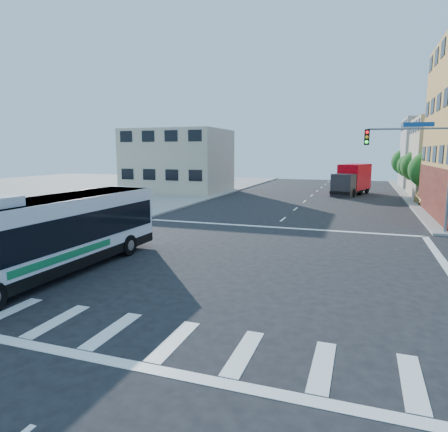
% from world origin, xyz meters
% --- Properties ---
extents(ground, '(120.00, 120.00, 0.00)m').
position_xyz_m(ground, '(0.00, 0.00, 0.00)').
color(ground, black).
rests_on(ground, ground).
extents(sidewalk_nw, '(50.00, 50.00, 0.15)m').
position_xyz_m(sidewalk_nw, '(-35.00, 35.00, 0.07)').
color(sidewalk_nw, '#99968E').
rests_on(sidewalk_nw, ground).
extents(building_east_far, '(12.06, 10.06, 10.00)m').
position_xyz_m(building_east_far, '(16.98, 47.98, 5.01)').
color(building_east_far, '#9C9C97').
rests_on(building_east_far, ground).
extents(building_west, '(12.06, 10.06, 8.00)m').
position_xyz_m(building_west, '(-17.02, 29.98, 4.01)').
color(building_west, beige).
rests_on(building_west, ground).
extents(signal_mast_ne, '(7.91, 1.13, 8.07)m').
position_xyz_m(signal_mast_ne, '(9.08, 10.62, 4.98)').
color(signal_mast_ne, gray).
rests_on(signal_mast_ne, ground).
extents(street_tree_a, '(3.60, 3.60, 5.53)m').
position_xyz_m(street_tree_a, '(11.90, 27.92, 3.59)').
color(street_tree_a, '#3A2415').
rests_on(street_tree_a, ground).
extents(street_tree_b, '(3.80, 3.80, 5.79)m').
position_xyz_m(street_tree_b, '(11.90, 35.92, 3.75)').
color(street_tree_b, '#3A2415').
rests_on(street_tree_b, ground).
extents(street_tree_c, '(3.40, 3.40, 5.29)m').
position_xyz_m(street_tree_c, '(11.90, 43.92, 3.46)').
color(street_tree_c, '#3A2415').
rests_on(street_tree_c, ground).
extents(street_tree_d, '(4.00, 4.00, 6.03)m').
position_xyz_m(street_tree_d, '(11.90, 51.92, 3.88)').
color(street_tree_d, '#3A2415').
rests_on(street_tree_d, ground).
extents(transit_bus, '(2.92, 12.27, 3.62)m').
position_xyz_m(transit_bus, '(-6.56, -4.31, 1.77)').
color(transit_bus, black).
rests_on(transit_bus, ground).
extents(box_truck, '(4.56, 8.51, 3.68)m').
position_xyz_m(box_truck, '(4.44, 33.70, 1.79)').
color(box_truck, '#252529').
rests_on(box_truck, ground).
extents(parked_car, '(1.94, 4.43, 1.49)m').
position_xyz_m(parked_car, '(11.65, 26.08, 0.74)').
color(parked_car, tan).
rests_on(parked_car, ground).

